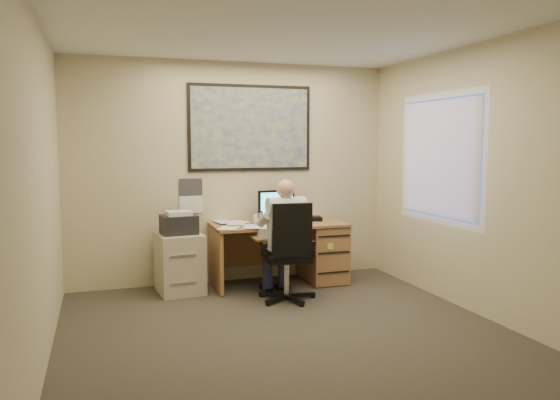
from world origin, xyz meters
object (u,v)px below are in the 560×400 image
object	(u,v)px
office_chair	(288,272)
filing_cabinet	(179,257)
desk	(303,246)
person	(286,240)

from	to	relation	value
office_chair	filing_cabinet	bearing A→B (deg)	150.25
desk	person	bearing A→B (deg)	-124.85
filing_cabinet	office_chair	bearing A→B (deg)	-39.84
filing_cabinet	person	distance (m)	1.28
desk	filing_cabinet	world-z (taller)	desk
desk	office_chair	size ratio (longest dim) A/B	1.46
desk	office_chair	xyz separation A→B (m)	(-0.45, -0.74, -0.12)
filing_cabinet	office_chair	xyz separation A→B (m)	(1.07, -0.74, -0.09)
filing_cabinet	person	bearing A→B (deg)	-36.90
desk	person	distance (m)	0.83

